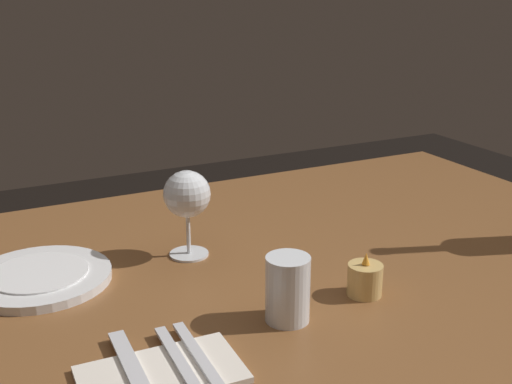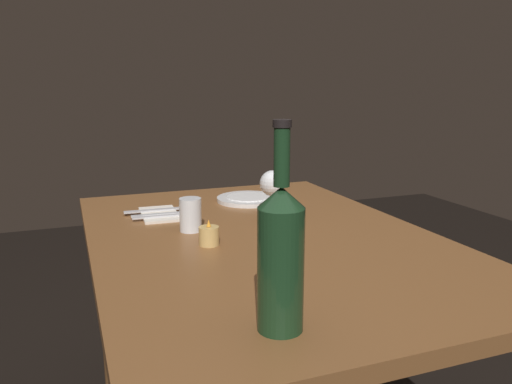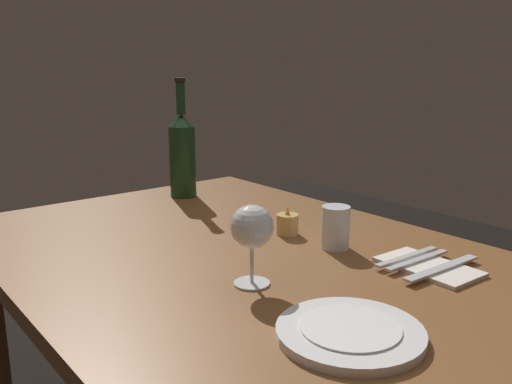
{
  "view_description": "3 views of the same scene",
  "coord_description": "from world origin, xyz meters",
  "px_view_note": "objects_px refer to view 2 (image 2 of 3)",
  "views": [
    {
      "loc": [
        0.51,
        0.86,
        1.19
      ],
      "look_at": [
        0.07,
        -0.01,
        0.86
      ],
      "focal_mm": 45.6,
      "sensor_mm": 36.0,
      "label": 1
    },
    {
      "loc": [
        -1.22,
        0.48,
        1.15
      ],
      "look_at": [
        0.09,
        -0.01,
        0.84
      ],
      "focal_mm": 35.51,
      "sensor_mm": 36.0,
      "label": 2
    },
    {
      "loc": [
        0.88,
        -0.66,
        1.13
      ],
      "look_at": [
        -0.0,
        0.05,
        0.86
      ],
      "focal_mm": 38.08,
      "sensor_mm": 36.0,
      "label": 3
    }
  ],
  "objects_px": {
    "water_tumbler": "(191,216)",
    "folded_napkin": "(159,214)",
    "wine_bottle": "(281,255)",
    "votive_candle": "(209,236)",
    "table_knife": "(158,210)",
    "wine_glass_left": "(273,184)",
    "fork_inner": "(161,214)",
    "dinner_plate": "(248,199)",
    "fork_outer": "(162,216)"
  },
  "relations": [
    {
      "from": "dinner_plate",
      "to": "votive_candle",
      "type": "bearing_deg",
      "value": 148.52
    },
    {
      "from": "water_tumbler",
      "to": "votive_candle",
      "type": "bearing_deg",
      "value": -174.22
    },
    {
      "from": "table_knife",
      "to": "votive_candle",
      "type": "bearing_deg",
      "value": -169.77
    },
    {
      "from": "wine_bottle",
      "to": "votive_candle",
      "type": "xyz_separation_m",
      "value": [
        0.48,
        -0.01,
        -0.11
      ]
    },
    {
      "from": "fork_inner",
      "to": "table_knife",
      "type": "bearing_deg",
      "value": 0.0
    },
    {
      "from": "water_tumbler",
      "to": "table_knife",
      "type": "bearing_deg",
      "value": 12.87
    },
    {
      "from": "votive_candle",
      "to": "fork_outer",
      "type": "height_order",
      "value": "votive_candle"
    },
    {
      "from": "fork_inner",
      "to": "fork_outer",
      "type": "distance_m",
      "value": 0.02
    },
    {
      "from": "wine_glass_left",
      "to": "fork_outer",
      "type": "distance_m",
      "value": 0.35
    },
    {
      "from": "wine_bottle",
      "to": "votive_candle",
      "type": "relative_size",
      "value": 5.24
    },
    {
      "from": "water_tumbler",
      "to": "folded_napkin",
      "type": "distance_m",
      "value": 0.21
    },
    {
      "from": "table_knife",
      "to": "folded_napkin",
      "type": "bearing_deg",
      "value": 180.0
    },
    {
      "from": "votive_candle",
      "to": "wine_bottle",
      "type": "bearing_deg",
      "value": 178.91
    },
    {
      "from": "wine_glass_left",
      "to": "table_knife",
      "type": "distance_m",
      "value": 0.38
    },
    {
      "from": "votive_candle",
      "to": "wine_glass_left",
      "type": "bearing_deg",
      "value": -54.08
    },
    {
      "from": "water_tumbler",
      "to": "folded_napkin",
      "type": "bearing_deg",
      "value": 14.74
    },
    {
      "from": "dinner_plate",
      "to": "folded_napkin",
      "type": "bearing_deg",
      "value": 104.88
    },
    {
      "from": "wine_glass_left",
      "to": "votive_candle",
      "type": "distance_m",
      "value": 0.32
    },
    {
      "from": "folded_napkin",
      "to": "fork_outer",
      "type": "bearing_deg",
      "value": 180.0
    },
    {
      "from": "water_tumbler",
      "to": "folded_napkin",
      "type": "relative_size",
      "value": 0.48
    },
    {
      "from": "water_tumbler",
      "to": "table_knife",
      "type": "relative_size",
      "value": 0.44
    },
    {
      "from": "votive_candle",
      "to": "table_knife",
      "type": "bearing_deg",
      "value": 10.23
    },
    {
      "from": "wine_glass_left",
      "to": "folded_napkin",
      "type": "bearing_deg",
      "value": 63.76
    },
    {
      "from": "wine_glass_left",
      "to": "votive_candle",
      "type": "height_order",
      "value": "wine_glass_left"
    },
    {
      "from": "wine_bottle",
      "to": "water_tumbler",
      "type": "bearing_deg",
      "value": 0.46
    },
    {
      "from": "water_tumbler",
      "to": "folded_napkin",
      "type": "xyz_separation_m",
      "value": [
        0.2,
        0.05,
        -0.04
      ]
    },
    {
      "from": "water_tumbler",
      "to": "fork_outer",
      "type": "bearing_deg",
      "value": 19.37
    },
    {
      "from": "votive_candle",
      "to": "fork_outer",
      "type": "distance_m",
      "value": 0.29
    },
    {
      "from": "wine_glass_left",
      "to": "fork_inner",
      "type": "relative_size",
      "value": 0.82
    },
    {
      "from": "folded_napkin",
      "to": "fork_inner",
      "type": "xyz_separation_m",
      "value": [
        -0.03,
        0.0,
        0.01
      ]
    },
    {
      "from": "water_tumbler",
      "to": "fork_inner",
      "type": "height_order",
      "value": "water_tumbler"
    },
    {
      "from": "wine_glass_left",
      "to": "votive_candle",
      "type": "relative_size",
      "value": 2.22
    },
    {
      "from": "wine_bottle",
      "to": "fork_inner",
      "type": "distance_m",
      "value": 0.8
    },
    {
      "from": "dinner_plate",
      "to": "table_knife",
      "type": "bearing_deg",
      "value": 99.85
    },
    {
      "from": "dinner_plate",
      "to": "table_knife",
      "type": "xyz_separation_m",
      "value": [
        -0.06,
        0.33,
        0.0
      ]
    },
    {
      "from": "wine_bottle",
      "to": "fork_inner",
      "type": "height_order",
      "value": "wine_bottle"
    },
    {
      "from": "wine_glass_left",
      "to": "fork_inner",
      "type": "distance_m",
      "value": 0.36
    },
    {
      "from": "dinner_plate",
      "to": "fork_inner",
      "type": "distance_m",
      "value": 0.34
    },
    {
      "from": "water_tumbler",
      "to": "fork_outer",
      "type": "relative_size",
      "value": 0.52
    },
    {
      "from": "water_tumbler",
      "to": "dinner_plate",
      "type": "relative_size",
      "value": 0.43
    },
    {
      "from": "fork_inner",
      "to": "fork_outer",
      "type": "height_order",
      "value": "same"
    },
    {
      "from": "folded_napkin",
      "to": "water_tumbler",
      "type": "bearing_deg",
      "value": -165.26
    },
    {
      "from": "folded_napkin",
      "to": "fork_inner",
      "type": "relative_size",
      "value": 1.08
    },
    {
      "from": "folded_napkin",
      "to": "table_knife",
      "type": "bearing_deg",
      "value": 0.0
    },
    {
      "from": "votive_candle",
      "to": "table_knife",
      "type": "height_order",
      "value": "votive_candle"
    },
    {
      "from": "folded_napkin",
      "to": "fork_inner",
      "type": "distance_m",
      "value": 0.03
    },
    {
      "from": "wine_bottle",
      "to": "votive_candle",
      "type": "bearing_deg",
      "value": -1.09
    },
    {
      "from": "folded_napkin",
      "to": "wine_bottle",
      "type": "bearing_deg",
      "value": -175.98
    },
    {
      "from": "fork_outer",
      "to": "table_knife",
      "type": "xyz_separation_m",
      "value": [
        0.08,
        0.0,
        0.0
      ]
    },
    {
      "from": "wine_glass_left",
      "to": "dinner_plate",
      "type": "bearing_deg",
      "value": -2.2
    }
  ]
}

